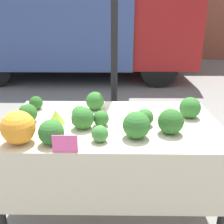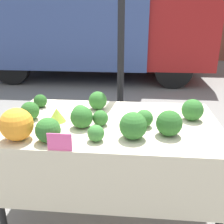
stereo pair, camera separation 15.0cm
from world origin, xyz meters
TOP-DOWN VIEW (x-y plane):
  - ground_plane at (0.00, 0.00)m, footprint 40.00×40.00m
  - tent_pole at (0.01, 0.84)m, footprint 0.07×0.07m
  - parked_truck at (-1.05, 4.84)m, footprint 5.47×2.24m
  - market_table at (0.00, -0.06)m, footprint 1.65×0.99m
  - orange_cauliflower at (-0.59, -0.36)m, footprint 0.22×0.22m
  - romanesco_head at (-0.42, -0.03)m, footprint 0.13×0.13m
  - broccoli_head_0 at (0.62, 0.09)m, footprint 0.17×0.17m
  - broccoli_head_1 at (0.24, -0.07)m, footprint 0.13×0.13m
  - broccoli_head_2 at (-0.21, -0.13)m, footprint 0.16×0.16m
  - broccoli_head_3 at (-0.25, 0.01)m, footprint 0.12×0.12m
  - broccoli_head_4 at (-0.64, -0.02)m, footprint 0.14×0.14m
  - broccoli_head_5 at (-0.66, 0.27)m, footprint 0.12×0.12m
  - broccoli_head_6 at (-0.15, 0.27)m, footprint 0.16×0.16m
  - broccoli_head_7 at (-0.08, -0.08)m, footprint 0.12×0.12m
  - broccoli_head_8 at (-0.38, -0.37)m, footprint 0.17×0.17m
  - broccoli_head_9 at (0.17, -0.27)m, footprint 0.19×0.19m
  - broccoli_head_10 at (-0.07, -0.33)m, footprint 0.11×0.11m
  - broccoli_head_11 at (0.41, -0.20)m, footprint 0.18×0.18m
  - price_sign at (-0.28, -0.48)m, footprint 0.15×0.01m

SIDE VIEW (x-z plane):
  - ground_plane at x=0.00m, z-range 0.00..0.00m
  - market_table at x=0.00m, z-range 0.30..1.10m
  - romanesco_head at x=-0.42m, z-range 0.80..0.90m
  - broccoli_head_10 at x=-0.07m, z-range 0.80..0.91m
  - price_sign at x=-0.28m, z-range 0.80..0.91m
  - broccoli_head_7 at x=-0.08m, z-range 0.80..0.91m
  - broccoli_head_5 at x=-0.66m, z-range 0.80..0.91m
  - broccoli_head_3 at x=-0.25m, z-range 0.80..0.92m
  - broccoli_head_1 at x=0.24m, z-range 0.80..0.93m
  - broccoli_head_4 at x=-0.64m, z-range 0.80..0.94m
  - broccoli_head_6 at x=-0.15m, z-range 0.80..0.95m
  - broccoli_head_2 at x=-0.21m, z-range 0.80..0.96m
  - broccoli_head_8 at x=-0.38m, z-range 0.80..0.96m
  - broccoli_head_0 at x=0.62m, z-range 0.80..0.96m
  - broccoli_head_11 at x=0.41m, z-range 0.80..0.97m
  - broccoli_head_9 at x=0.17m, z-range 0.80..0.98m
  - orange_cauliflower at x=-0.59m, z-range 0.80..1.01m
  - tent_pole at x=0.01m, z-range 0.00..2.47m
  - parked_truck at x=-1.05m, z-range 0.10..2.67m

